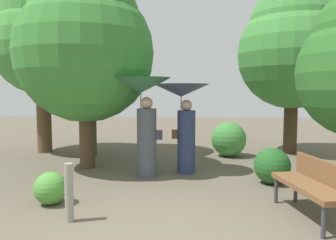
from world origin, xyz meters
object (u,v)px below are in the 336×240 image
(person_left, at_px, (143,104))
(tree_far_back, at_px, (85,43))
(path_marker_post, at_px, (69,193))
(tree_near_right, at_px, (293,46))
(park_bench, at_px, (314,183))
(tree_near_left, at_px, (87,29))
(person_right, at_px, (183,108))
(tree_mid_left, at_px, (42,38))

(person_left, height_order, tree_far_back, tree_far_back)
(tree_far_back, distance_m, path_marker_post, 4.22)
(person_left, xyz_separation_m, tree_near_right, (3.98, 3.03, 1.61))
(park_bench, relative_size, tree_near_left, 0.28)
(tree_near_left, relative_size, tree_near_right, 1.11)
(person_right, height_order, path_marker_post, person_right)
(park_bench, distance_m, path_marker_post, 3.50)
(person_right, bearing_deg, tree_far_back, 87.71)
(tree_near_left, relative_size, tree_far_back, 1.17)
(person_left, distance_m, tree_near_right, 5.26)
(park_bench, xyz_separation_m, tree_far_back, (-4.26, 2.88, 2.45))
(tree_near_right, height_order, path_marker_post, tree_near_right)
(person_left, relative_size, person_right, 1.06)
(park_bench, xyz_separation_m, tree_near_left, (-4.75, 4.55, 3.11))
(tree_mid_left, xyz_separation_m, tree_far_back, (1.96, -1.99, -0.47))
(person_right, relative_size, path_marker_post, 2.41)
(tree_near_left, bearing_deg, person_right, -35.30)
(person_right, bearing_deg, path_marker_post, 158.35)
(park_bench, bearing_deg, person_right, -153.53)
(path_marker_post, bearing_deg, person_right, 63.11)
(person_left, relative_size, tree_mid_left, 0.41)
(person_right, relative_size, tree_near_left, 0.36)
(tree_near_right, xyz_separation_m, tree_mid_left, (-7.40, -0.37, 0.25))
(tree_near_right, xyz_separation_m, path_marker_post, (-4.64, -5.63, -2.76))
(park_bench, distance_m, tree_mid_left, 8.42)
(tree_near_left, bearing_deg, tree_far_back, -73.75)
(person_left, bearing_deg, tree_near_right, -47.47)
(person_right, xyz_separation_m, tree_near_right, (3.13, 2.66, 1.70))
(person_left, bearing_deg, tree_far_back, 70.18)
(tree_near_right, xyz_separation_m, tree_far_back, (-5.43, -2.35, -0.22))
(person_right, distance_m, tree_near_left, 4.03)
(park_bench, distance_m, tree_near_right, 5.98)
(tree_near_left, distance_m, path_marker_post, 6.03)
(tree_far_back, bearing_deg, person_right, -7.53)
(person_left, bearing_deg, path_marker_post, 170.96)
(person_right, xyz_separation_m, path_marker_post, (-1.51, -2.98, -1.06))
(tree_mid_left, distance_m, tree_far_back, 2.83)
(tree_far_back, bearing_deg, tree_near_right, 23.41)
(tree_mid_left, bearing_deg, tree_far_back, -45.32)
(path_marker_post, bearing_deg, park_bench, 6.63)
(person_left, relative_size, path_marker_post, 2.56)
(person_right, height_order, tree_mid_left, tree_mid_left)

